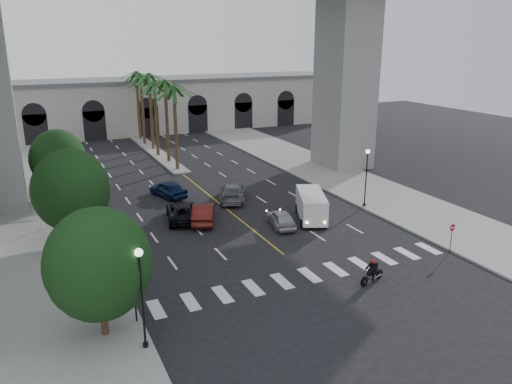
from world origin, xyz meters
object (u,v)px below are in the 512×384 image
object	(u,v)px
car_b	(204,213)
do_not_enter_sign	(452,232)
lamp_post_left_near	(141,290)
car_d	(233,192)
cargo_van	(311,205)
traffic_signal_near	(134,281)
motorcycle_rider	(373,272)
lamp_post_left_far	(85,180)
car_c	(182,211)
car_e	(168,189)
lamp_post_right	(366,173)
pedestrian_a	(70,267)
traffic_signal_far	(119,252)
car_a	(281,218)
pedestrian_b	(61,245)

from	to	relation	value
car_b	do_not_enter_sign	xyz separation A→B (m)	(13.78, -13.25, 0.77)
lamp_post_left_near	car_d	world-z (taller)	lamp_post_left_near
cargo_van	traffic_signal_near	bearing A→B (deg)	-126.37
motorcycle_rider	car_d	distance (m)	19.08
lamp_post_left_far	car_c	distance (m)	8.52
lamp_post_left_near	car_c	world-z (taller)	lamp_post_left_near
motorcycle_rider	car_e	distance (m)	23.60
car_d	cargo_van	world-z (taller)	cargo_van
lamp_post_left_far	car_e	world-z (taller)	lamp_post_left_far
lamp_post_left_near	motorcycle_rider	world-z (taller)	lamp_post_left_near
traffic_signal_near	lamp_post_left_far	bearing A→B (deg)	90.31
lamp_post_left_near	lamp_post_right	bearing A→B (deg)	29.69
traffic_signal_near	pedestrian_a	size ratio (longest dim) A/B	1.92
traffic_signal_far	car_a	world-z (taller)	traffic_signal_far
traffic_signal_far	car_e	distance (m)	18.84
car_c	traffic_signal_near	bearing A→B (deg)	76.31
lamp_post_left_near	do_not_enter_sign	bearing A→B (deg)	5.98
do_not_enter_sign	pedestrian_a	bearing A→B (deg)	160.33
lamp_post_left_far	car_e	size ratio (longest dim) A/B	1.17
traffic_signal_near	car_d	distance (m)	21.77
lamp_post_right	do_not_enter_sign	size ratio (longest dim) A/B	2.48
motorcycle_rider	pedestrian_a	size ratio (longest dim) A/B	1.11
motorcycle_rider	do_not_enter_sign	size ratio (longest dim) A/B	0.98
cargo_van	do_not_enter_sign	world-z (taller)	cargo_van
car_a	car_b	size ratio (longest dim) A/B	0.84
lamp_post_right	car_c	size ratio (longest dim) A/B	1.01
car_b	cargo_van	distance (m)	8.97
motorcycle_rider	pedestrian_a	distance (m)	18.71
cargo_van	lamp_post_left_far	bearing A→B (deg)	175.87
car_a	car_b	xyz separation A→B (m)	(-5.31, 3.61, 0.11)
car_c	car_d	size ratio (longest dim) A/B	0.94
car_c	car_e	bearing A→B (deg)	-83.82
traffic_signal_far	pedestrian_b	world-z (taller)	traffic_signal_far
lamp_post_right	do_not_enter_sign	bearing A→B (deg)	-92.94
car_a	traffic_signal_near	bearing A→B (deg)	45.40
lamp_post_left_far	motorcycle_rider	size ratio (longest dim) A/B	2.53
traffic_signal_far	car_c	xyz separation A→B (m)	(6.92, 10.36, -1.77)
lamp_post_left_near	lamp_post_left_far	bearing A→B (deg)	90.00
traffic_signal_far	car_a	bearing A→B (deg)	21.81
lamp_post_left_far	lamp_post_right	distance (m)	24.16
lamp_post_left_near	lamp_post_left_far	world-z (taller)	same
car_c	pedestrian_b	size ratio (longest dim) A/B	3.40
traffic_signal_far	car_e	bearing A→B (deg)	66.04
traffic_signal_near	car_d	bearing A→B (deg)	53.87
car_a	car_e	distance (m)	13.15
lamp_post_right	motorcycle_rider	distance (m)	14.83
lamp_post_left_near	car_c	distance (m)	18.43
cargo_van	pedestrian_b	size ratio (longest dim) A/B	3.70
motorcycle_rider	pedestrian_b	xyz separation A→B (m)	(-17.19, 12.15, 0.22)
lamp_post_right	car_a	bearing A→B (deg)	-173.51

